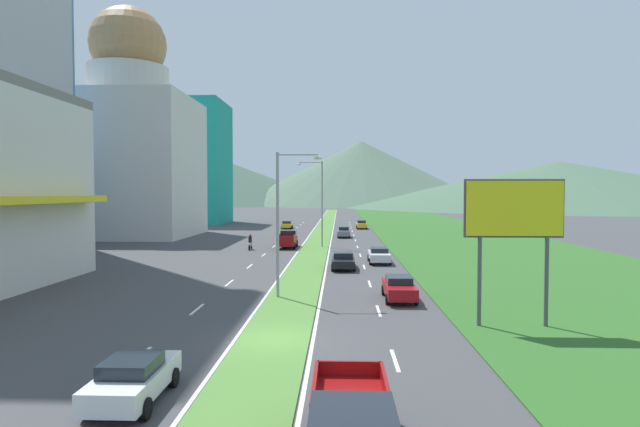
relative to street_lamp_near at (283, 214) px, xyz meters
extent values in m
plane|color=#424244|center=(0.62, -9.59, -5.23)|extent=(600.00, 600.00, 0.00)
cube|color=#518438|center=(0.62, 50.41, -5.20)|extent=(3.20, 240.00, 0.06)
cube|color=#2D6023|center=(21.22, 50.41, -5.20)|extent=(24.00, 240.00, 0.06)
cube|color=silver|center=(-4.48, -12.22, -5.22)|extent=(0.16, 2.80, 0.01)
cube|color=silver|center=(-4.48, -3.53, -5.22)|extent=(0.16, 2.80, 0.01)
cube|color=silver|center=(-4.48, 5.16, -5.22)|extent=(0.16, 2.80, 0.01)
cube|color=silver|center=(-4.48, 13.84, -5.22)|extent=(0.16, 2.80, 0.01)
cube|color=silver|center=(-4.48, 22.53, -5.22)|extent=(0.16, 2.80, 0.01)
cube|color=silver|center=(-4.48, 31.22, -5.22)|extent=(0.16, 2.80, 0.01)
cube|color=silver|center=(-4.48, 39.90, -5.22)|extent=(0.16, 2.80, 0.01)
cube|color=silver|center=(-4.48, 48.59, -5.22)|extent=(0.16, 2.80, 0.01)
cube|color=silver|center=(-4.48, 57.28, -5.22)|extent=(0.16, 2.80, 0.01)
cube|color=silver|center=(-4.48, 65.96, -5.22)|extent=(0.16, 2.80, 0.01)
cube|color=silver|center=(-4.48, 74.65, -5.22)|extent=(0.16, 2.80, 0.01)
cube|color=silver|center=(-4.48, 83.33, -5.22)|extent=(0.16, 2.80, 0.01)
cube|color=silver|center=(5.72, -12.22, -5.22)|extent=(0.16, 2.80, 0.01)
cube|color=silver|center=(5.72, -3.53, -5.22)|extent=(0.16, 2.80, 0.01)
cube|color=silver|center=(5.72, 5.16, -5.22)|extent=(0.16, 2.80, 0.01)
cube|color=silver|center=(5.72, 13.84, -5.22)|extent=(0.16, 2.80, 0.01)
cube|color=silver|center=(5.72, 22.53, -5.22)|extent=(0.16, 2.80, 0.01)
cube|color=silver|center=(5.72, 31.22, -5.22)|extent=(0.16, 2.80, 0.01)
cube|color=silver|center=(5.72, 39.90, -5.22)|extent=(0.16, 2.80, 0.01)
cube|color=silver|center=(5.72, 48.59, -5.22)|extent=(0.16, 2.80, 0.01)
cube|color=silver|center=(5.72, 57.28, -5.22)|extent=(0.16, 2.80, 0.01)
cube|color=silver|center=(5.72, 65.96, -5.22)|extent=(0.16, 2.80, 0.01)
cube|color=silver|center=(5.72, 74.65, -5.22)|extent=(0.16, 2.80, 0.01)
cube|color=silver|center=(5.72, 83.33, -5.22)|extent=(0.16, 2.80, 0.01)
cube|color=silver|center=(-1.13, 50.41, -5.22)|extent=(0.16, 240.00, 0.01)
cube|color=silver|center=(2.37, 50.41, -5.22)|extent=(0.16, 240.00, 0.01)
cube|color=silver|center=(-28.18, 46.07, 5.22)|extent=(18.82, 18.82, 20.90)
cylinder|color=beige|center=(-28.18, 46.07, 17.91)|extent=(11.78, 11.78, 4.49)
sphere|color=#B27F4C|center=(-28.18, 46.07, 23.53)|extent=(11.22, 11.22, 11.22)
cube|color=teal|center=(-29.19, 79.22, 7.69)|extent=(16.56, 16.56, 25.83)
cone|color=#3D5647|center=(-91.19, 280.26, 12.49)|extent=(191.04, 191.04, 35.44)
cone|color=#516B56|center=(15.43, 258.98, 12.28)|extent=(139.79, 139.79, 35.03)
cone|color=#47664C|center=(103.70, 212.11, 5.16)|extent=(200.44, 200.44, 20.78)
cylinder|color=#99999E|center=(-0.32, -0.01, -0.69)|extent=(0.18, 0.18, 9.08)
cylinder|color=#99999E|center=(0.94, 0.03, 3.70)|extent=(2.52, 0.19, 0.10)
ellipsoid|color=silver|center=(2.20, 0.08, 3.50)|extent=(0.56, 0.28, 0.20)
cylinder|color=#99999E|center=(1.43, 31.03, -0.04)|extent=(0.18, 0.18, 10.39)
cylinder|color=#99999E|center=(0.04, 31.04, 5.01)|extent=(2.79, 0.12, 0.10)
ellipsoid|color=silver|center=(-1.35, 31.05, 4.81)|extent=(0.56, 0.28, 0.20)
cylinder|color=#4C4C51|center=(10.38, -6.83, -2.99)|extent=(0.20, 0.20, 4.48)
cylinder|color=#4C4C51|center=(13.61, -6.83, -2.99)|extent=(0.20, 0.20, 4.48)
cube|color=yellow|center=(12.00, -6.93, 0.58)|extent=(4.61, 0.16, 2.65)
cube|color=#4C4C51|center=(12.00, -6.81, 0.58)|extent=(4.81, 0.08, 2.85)
cube|color=yellow|center=(7.56, 63.59, -4.56)|extent=(1.74, 4.68, 0.70)
cube|color=black|center=(7.56, 63.78, -3.95)|extent=(1.50, 2.06, 0.51)
cylinder|color=black|center=(8.39, 62.14, -4.91)|extent=(0.22, 0.64, 0.64)
cylinder|color=black|center=(6.72, 62.14, -4.91)|extent=(0.22, 0.64, 0.64)
cylinder|color=black|center=(8.39, 65.04, -4.91)|extent=(0.22, 0.64, 0.64)
cylinder|color=black|center=(6.72, 65.04, -4.91)|extent=(0.22, 0.64, 0.64)
cube|color=black|center=(3.87, 12.59, -4.60)|extent=(1.88, 4.79, 0.61)
cube|color=black|center=(3.87, 12.78, -4.04)|extent=(1.62, 2.11, 0.51)
cylinder|color=black|center=(4.77, 11.10, -4.91)|extent=(0.22, 0.64, 0.64)
cylinder|color=black|center=(2.96, 11.10, -4.91)|extent=(0.22, 0.64, 0.64)
cylinder|color=black|center=(4.77, 14.07, -4.91)|extent=(0.22, 0.64, 0.64)
cylinder|color=black|center=(2.96, 14.07, -4.91)|extent=(0.22, 0.64, 0.64)
cube|color=slate|center=(4.16, 44.74, -4.54)|extent=(1.71, 4.42, 0.74)
cube|color=black|center=(4.16, 44.91, -3.91)|extent=(1.47, 1.94, 0.51)
cylinder|color=black|center=(4.98, 43.37, -4.91)|extent=(0.22, 0.64, 0.64)
cylinder|color=black|center=(3.33, 43.37, -4.91)|extent=(0.22, 0.64, 0.64)
cylinder|color=black|center=(4.98, 46.10, -4.91)|extent=(0.22, 0.64, 0.64)
cylinder|color=black|center=(3.33, 46.10, -4.91)|extent=(0.22, 0.64, 0.64)
cube|color=silver|center=(-2.91, -16.61, -4.57)|extent=(1.77, 4.20, 0.69)
cube|color=black|center=(-2.91, -16.78, -4.01)|extent=(1.52, 1.85, 0.43)
cylinder|color=black|center=(-3.76, -15.31, -4.91)|extent=(0.22, 0.64, 0.64)
cylinder|color=black|center=(-2.06, -15.31, -4.91)|extent=(0.22, 0.64, 0.64)
cylinder|color=black|center=(-3.76, -17.92, -4.91)|extent=(0.22, 0.64, 0.64)
cylinder|color=black|center=(-2.06, -17.92, -4.91)|extent=(0.22, 0.64, 0.64)
cube|color=maroon|center=(7.20, -0.47, -4.56)|extent=(1.74, 4.64, 0.70)
cube|color=black|center=(7.20, -0.29, -4.00)|extent=(1.50, 2.04, 0.42)
cylinder|color=black|center=(8.03, -1.91, -4.91)|extent=(0.22, 0.64, 0.64)
cylinder|color=black|center=(6.36, -1.91, -4.91)|extent=(0.22, 0.64, 0.64)
cylinder|color=black|center=(8.03, 0.97, -4.91)|extent=(0.22, 0.64, 0.64)
cylinder|color=black|center=(6.36, 0.97, -4.91)|extent=(0.22, 0.64, 0.64)
cube|color=silver|center=(7.25, 16.59, -4.57)|extent=(1.85, 4.72, 0.68)
cube|color=black|center=(7.25, 16.78, -4.03)|extent=(1.59, 2.07, 0.41)
cylinder|color=black|center=(8.13, 15.13, -4.91)|extent=(0.22, 0.64, 0.64)
cylinder|color=black|center=(6.36, 15.13, -4.91)|extent=(0.22, 0.64, 0.64)
cylinder|color=black|center=(8.13, 18.05, -4.91)|extent=(0.22, 0.64, 0.64)
cylinder|color=black|center=(6.36, 18.05, -4.91)|extent=(0.22, 0.64, 0.64)
cube|color=yellow|center=(-6.10, 63.57, -4.60)|extent=(1.78, 4.44, 0.63)
cube|color=black|center=(-6.10, 63.40, -4.05)|extent=(1.53, 1.95, 0.46)
cylinder|color=black|center=(-6.95, 64.95, -4.91)|extent=(0.22, 0.64, 0.64)
cylinder|color=black|center=(-5.25, 64.95, -4.91)|extent=(0.22, 0.64, 0.64)
cylinder|color=black|center=(-6.95, 62.20, -4.91)|extent=(0.22, 0.64, 0.64)
cylinder|color=black|center=(-5.25, 62.20, -4.91)|extent=(0.22, 0.64, 0.64)
cube|color=black|center=(3.83, -21.71, -3.63)|extent=(1.84, 2.00, 0.80)
cube|color=maroon|center=(4.77, -19.01, -3.81)|extent=(0.10, 3.20, 0.44)
cube|color=maroon|center=(2.89, -19.01, -3.81)|extent=(0.10, 3.20, 0.44)
cube|color=maroon|center=(3.83, -17.46, -3.81)|extent=(1.84, 0.10, 0.44)
cylinder|color=black|center=(4.79, -18.49, -4.83)|extent=(0.26, 0.80, 0.80)
cylinder|color=black|center=(2.87, -18.49, -4.83)|extent=(0.26, 0.80, 0.80)
cube|color=maroon|center=(-2.67, 29.78, -4.43)|extent=(2.00, 5.40, 0.80)
cube|color=black|center=(-2.67, 31.38, -3.63)|extent=(1.84, 2.00, 0.80)
cube|color=maroon|center=(-3.61, 28.68, -3.81)|extent=(0.10, 3.20, 0.44)
cube|color=maroon|center=(-1.73, 28.68, -3.81)|extent=(0.10, 3.20, 0.44)
cube|color=maroon|center=(-2.67, 27.13, -3.81)|extent=(1.84, 0.10, 0.44)
cylinder|color=black|center=(-3.63, 31.40, -4.83)|extent=(0.26, 0.80, 0.80)
cylinder|color=black|center=(-1.71, 31.40, -4.83)|extent=(0.26, 0.80, 0.80)
cylinder|color=black|center=(-3.63, 28.16, -4.83)|extent=(0.26, 0.80, 0.80)
cylinder|color=black|center=(-1.71, 28.16, -4.83)|extent=(0.26, 0.80, 0.80)
cylinder|color=black|center=(-6.75, 28.25, -4.93)|extent=(0.10, 0.60, 0.60)
cylinder|color=black|center=(-6.75, 26.85, -4.93)|extent=(0.12, 0.60, 0.60)
cube|color=slate|center=(-6.75, 27.55, -4.76)|extent=(0.20, 1.12, 0.25)
ellipsoid|color=slate|center=(-6.75, 27.75, -4.40)|extent=(0.24, 0.44, 0.24)
cube|color=black|center=(-6.75, 27.45, -4.03)|extent=(0.36, 0.28, 0.70)
sphere|color=red|center=(-6.75, 27.50, -3.56)|extent=(0.26, 0.26, 0.26)
camera|label=1|loc=(3.55, -32.72, 1.33)|focal=29.63mm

